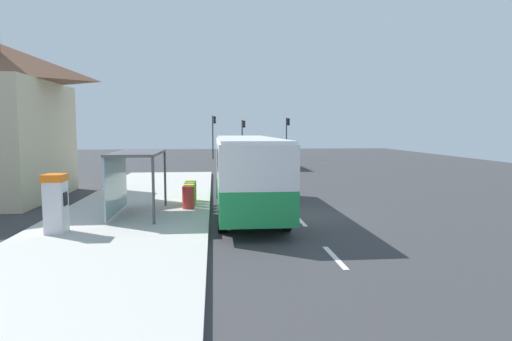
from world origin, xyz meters
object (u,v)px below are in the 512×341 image
object	(u,v)px
recycling_bin_yellow	(189,195)
recycling_bin_green	(190,193)
bus_shelter	(130,167)
bus	(246,169)
white_van	(272,153)
recycling_bin_orange	(191,191)
recycling_bin_red	(188,197)
ticket_machine	(56,203)
traffic_light_near_side	(287,132)
sedan_near	(258,151)
traffic_light_median	(243,133)
traffic_light_far_side	(214,130)

from	to	relation	value
recycling_bin_yellow	recycling_bin_green	size ratio (longest dim) A/B	1.00
bus_shelter	bus	bearing A→B (deg)	13.64
bus	white_van	bearing A→B (deg)	79.38
recycling_bin_orange	bus_shelter	bearing A→B (deg)	-124.32
recycling_bin_red	recycling_bin_orange	distance (m)	2.10
ticket_machine	traffic_light_near_side	xyz separation A→B (m)	(13.76, 36.30, 2.07)
sedan_near	ticket_machine	distance (m)	40.65
ticket_machine	recycling_bin_yellow	world-z (taller)	ticket_machine
sedan_near	recycling_bin_orange	xyz separation A→B (m)	(-6.50, -33.10, -0.14)
recycling_bin_green	recycling_bin_orange	xyz separation A→B (m)	(0.00, 0.70, 0.00)
white_van	recycling_bin_yellow	size ratio (longest dim) A/B	5.48
recycling_bin_orange	traffic_light_median	size ratio (longest dim) A/B	0.21
bus	recycling_bin_green	bearing A→B (deg)	150.63
sedan_near	traffic_light_median	world-z (taller)	traffic_light_median
ticket_machine	recycling_bin_red	size ratio (longest dim) A/B	2.04
recycling_bin_yellow	traffic_light_median	xyz separation A→B (m)	(4.60, 33.15, 2.44)
bus	bus_shelter	xyz separation A→B (m)	(-4.70, -1.14, 0.25)
recycling_bin_orange	white_van	bearing A→B (deg)	71.17
recycling_bin_orange	traffic_light_median	xyz separation A→B (m)	(4.60, 31.75, 2.44)
traffic_light_median	traffic_light_far_side	bearing A→B (deg)	-167.15
traffic_light_median	bus_shelter	distance (m)	35.66
bus	bus_shelter	world-z (taller)	bus
bus	traffic_light_far_side	xyz separation A→B (m)	(-1.39, 33.05, 1.54)
recycling_bin_red	bus_shelter	bearing A→B (deg)	-152.71
bus	recycling_bin_green	distance (m)	3.09
sedan_near	traffic_light_median	bearing A→B (deg)	-144.47
recycling_bin_green	recycling_bin_orange	world-z (taller)	same
sedan_near	recycling_bin_orange	bearing A→B (deg)	-101.10
traffic_light_near_side	bus	bearing A→B (deg)	-102.61
recycling_bin_red	recycling_bin_green	world-z (taller)	same
recycling_bin_red	bus_shelter	xyz separation A→B (m)	(-2.21, -1.14, 1.44)
recycling_bin_red	traffic_light_near_side	size ratio (longest dim) A/B	0.20
bus_shelter	traffic_light_near_side	bearing A→B (deg)	70.36
recycling_bin_green	recycling_bin_yellow	bearing A→B (deg)	-90.00
sedan_near	recycling_bin_orange	world-z (taller)	sedan_near
traffic_light_far_side	recycling_bin_red	bearing A→B (deg)	-91.90
white_van	recycling_bin_yellow	xyz separation A→B (m)	(-6.40, -20.17, -0.69)
recycling_bin_red	traffic_light_far_side	size ratio (longest dim) A/B	0.19
white_van	recycling_bin_green	world-z (taller)	white_van
recycling_bin_red	traffic_light_median	distance (m)	34.25
recycling_bin_green	traffic_light_far_side	world-z (taller)	traffic_light_far_side
ticket_machine	recycling_bin_green	distance (m)	6.81
ticket_machine	recycling_bin_red	bearing A→B (deg)	44.95
recycling_bin_green	bus	bearing A→B (deg)	-29.37
ticket_machine	traffic_light_near_side	size ratio (longest dim) A/B	0.40
recycling_bin_yellow	traffic_light_near_side	bearing A→B (deg)	72.91
sedan_near	bus_shelter	size ratio (longest dim) A/B	1.12
bus	recycling_bin_green	xyz separation A→B (m)	(-2.49, 1.40, -1.19)
recycling_bin_green	traffic_light_median	world-z (taller)	traffic_light_median
bus	recycling_bin_yellow	bearing A→B (deg)	164.28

